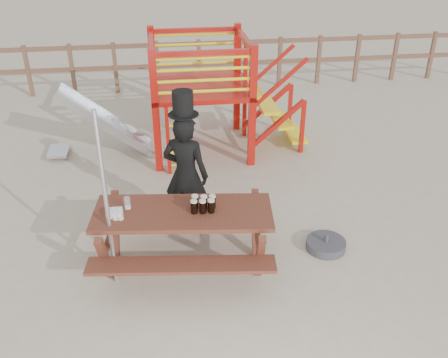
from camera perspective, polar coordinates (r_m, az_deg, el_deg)
ground at (r=6.37m, az=-1.19°, el=-10.40°), size 60.00×60.00×0.00m
back_fence at (r=12.35m, az=-5.25°, el=13.41°), size 15.09×0.09×1.20m
playground_fort at (r=9.00m, az=-3.25°, el=9.73°), size 4.71×1.84×2.10m
picnic_table at (r=6.15m, az=-4.62°, el=-6.05°), size 2.29×1.71×0.83m
man_with_hat at (r=6.65m, az=-4.40°, el=0.82°), size 0.74×0.64×2.03m
metal_pole at (r=5.70m, az=-13.29°, el=-2.76°), size 0.05×0.05×2.23m
parasol_base at (r=6.82m, az=11.56°, el=-7.36°), size 0.53×0.53×0.22m
paper_bag at (r=5.98m, az=-12.44°, el=-3.82°), size 0.18×0.15×0.08m
stout_pints at (r=5.93m, az=-2.39°, el=-2.87°), size 0.31×0.20×0.17m
empty_glasses at (r=5.96m, az=-11.70°, el=-3.54°), size 0.21×0.30×0.15m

